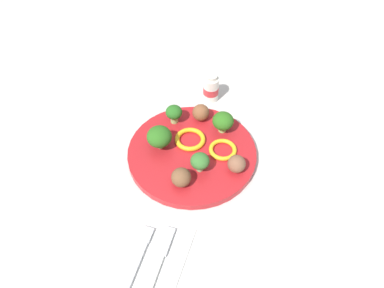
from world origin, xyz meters
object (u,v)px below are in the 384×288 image
at_px(broccoli_floret_front_right, 159,137).
at_px(broccoli_floret_front_left, 174,113).
at_px(napkin, 148,263).
at_px(broccoli_floret_mid_left, 223,121).
at_px(broccoli_floret_far_rim, 200,161).
at_px(meatball_far_rim, 237,164).
at_px(meatball_near_rim, 201,113).
at_px(meatball_back_right, 181,177).
at_px(fork, 140,254).
at_px(knife, 159,261).
at_px(pepper_ring_back_right, 223,150).
at_px(pepper_ring_mid_left, 190,139).
at_px(plate, 192,152).
at_px(yogurt_bottle, 211,89).

distance_m(broccoli_floret_front_right, broccoli_floret_front_left, 0.08).
bearing_deg(napkin, broccoli_floret_mid_left, -2.20).
height_order(broccoli_floret_front_left, napkin, broccoli_floret_front_left).
bearing_deg(napkin, broccoli_floret_front_left, 17.25).
bearing_deg(broccoli_floret_far_rim, meatball_far_rim, -66.42).
bearing_deg(napkin, meatball_near_rim, 7.53).
xyz_separation_m(broccoli_floret_mid_left, napkin, (-0.34, 0.01, -0.04)).
relative_size(broccoli_floret_front_left, meatball_back_right, 1.14).
height_order(meatball_far_rim, fork, meatball_far_rim).
bearing_deg(knife, meatball_near_rim, 10.48).
bearing_deg(fork, pepper_ring_back_right, -11.18).
relative_size(meatball_back_right, meatball_near_rim, 1.00).
bearing_deg(knife, napkin, 116.81).
bearing_deg(pepper_ring_back_right, knife, 176.18).
xyz_separation_m(meatball_back_right, knife, (-0.16, -0.03, -0.03)).
bearing_deg(pepper_ring_mid_left, meatball_far_rim, -106.99).
xyz_separation_m(plate, knife, (-0.25, -0.04, -0.00)).
relative_size(broccoli_floret_far_rim, meatball_far_rim, 1.18).
relative_size(broccoli_floret_mid_left, pepper_ring_mid_left, 0.73).
xyz_separation_m(broccoli_floret_front_left, knife, (-0.31, -0.12, -0.04)).
relative_size(broccoli_floret_front_right, meatball_far_rim, 1.45).
distance_m(meatball_back_right, napkin, 0.17).
xyz_separation_m(pepper_ring_back_right, fork, (-0.27, 0.05, -0.01)).
height_order(plate, broccoli_floret_front_left, broccoli_floret_front_left).
distance_m(plate, pepper_ring_back_right, 0.07).
relative_size(broccoli_floret_front_right, pepper_ring_back_right, 0.90).
bearing_deg(meatball_near_rim, pepper_ring_mid_left, -175.97).
xyz_separation_m(meatball_back_right, pepper_ring_back_right, (0.11, -0.05, -0.02)).
relative_size(plate, broccoli_floret_front_left, 6.15).
height_order(meatball_near_rim, pepper_ring_mid_left, meatball_near_rim).
relative_size(meatball_near_rim, meatball_far_rim, 1.06).
height_order(broccoli_floret_front_right, yogurt_bottle, yogurt_bottle).
bearing_deg(broccoli_floret_front_left, meatball_far_rim, -113.73).
xyz_separation_m(broccoli_floret_mid_left, pepper_ring_mid_left, (-0.06, 0.05, -0.02)).
height_order(broccoli_floret_front_left, pepper_ring_back_right, broccoli_floret_front_left).
bearing_deg(meatball_back_right, pepper_ring_mid_left, 14.79).
height_order(broccoli_floret_front_right, pepper_ring_mid_left, broccoli_floret_front_right).
xyz_separation_m(pepper_ring_back_right, yogurt_bottle, (0.17, 0.09, 0.01)).
bearing_deg(broccoli_floret_mid_left, plate, 154.10).
height_order(meatball_back_right, yogurt_bottle, yogurt_bottle).
relative_size(pepper_ring_back_right, fork, 0.50).
relative_size(plate, yogurt_bottle, 3.84).
height_order(plate, yogurt_bottle, yogurt_bottle).
bearing_deg(napkin, fork, 71.81).
height_order(pepper_ring_back_right, pepper_ring_mid_left, pepper_ring_mid_left).
distance_m(broccoli_floret_far_rim, yogurt_bottle, 0.24).
xyz_separation_m(pepper_ring_back_right, napkin, (-0.28, 0.04, -0.02)).
height_order(meatball_back_right, fork, meatball_back_right).
bearing_deg(pepper_ring_mid_left, knife, -167.77).
height_order(broccoli_floret_front_right, fork, broccoli_floret_front_right).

